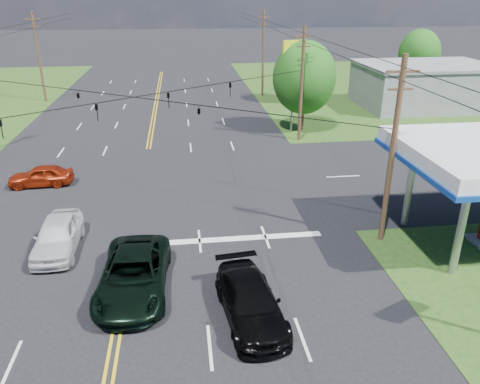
{
  "coord_description": "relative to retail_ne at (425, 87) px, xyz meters",
  "views": [
    {
      "loc": [
        2.9,
        -17.58,
        12.1
      ],
      "look_at": [
        5.89,
        6.0,
        1.83
      ],
      "focal_mm": 35.0,
      "sensor_mm": 36.0,
      "label": 1
    }
  ],
  "objects": [
    {
      "name": "pole_right_far",
      "position": [
        -17.0,
        8.0,
        2.97
      ],
      "size": [
        1.6,
        0.28,
        10.0
      ],
      "color": "#47321E",
      "rests_on": "ground"
    },
    {
      "name": "suv_black",
      "position": [
        -24.77,
        -34.48,
        -1.43
      ],
      "size": [
        2.74,
        5.52,
        1.54
      ],
      "primitive_type": "imported",
      "rotation": [
        0.0,
        0.0,
        0.11
      ],
      "color": "black",
      "rests_on": "ground"
    },
    {
      "name": "pickup_white",
      "position": [
        -33.57,
        -28.0,
        -1.36
      ],
      "size": [
        2.05,
        4.95,
        1.68
      ],
      "primitive_type": "imported",
      "rotation": [
        0.0,
        0.0,
        0.01
      ],
      "color": "silver",
      "rests_on": "ground"
    },
    {
      "name": "tree_right_b",
      "position": [
        -13.5,
        4.0,
        2.02
      ],
      "size": [
        4.94,
        4.94,
        7.09
      ],
      "color": "#47321E",
      "rests_on": "ground"
    },
    {
      "name": "stop_bar",
      "position": [
        -25.0,
        -28.0,
        -2.2
      ],
      "size": [
        10.0,
        0.5,
        0.02
      ],
      "primitive_type": "cube",
      "color": "silver",
      "rests_on": "ground"
    },
    {
      "name": "pole_ne",
      "position": [
        -17.0,
        -11.0,
        2.72
      ],
      "size": [
        1.6,
        0.28,
        9.5
      ],
      "color": "#47321E",
      "rests_on": "ground"
    },
    {
      "name": "span_wire_signals",
      "position": [
        -30.0,
        -20.0,
        3.8
      ],
      "size": [
        26.0,
        18.0,
        1.13
      ],
      "color": "black",
      "rests_on": "ground"
    },
    {
      "name": "pole_se",
      "position": [
        -17.0,
        -29.0,
        2.72
      ],
      "size": [
        1.6,
        0.28,
        9.5
      ],
      "color": "#47321E",
      "rests_on": "ground"
    },
    {
      "name": "sedan_far",
      "position": [
        -4.79,
        -18.52,
        -1.5
      ],
      "size": [
        4.97,
        2.33,
        1.4
      ],
      "primitive_type": "imported",
      "rotation": [
        0.0,
        0.0,
        -1.65
      ],
      "color": "#B9B9BE",
      "rests_on": "ground"
    },
    {
      "name": "grass_ne",
      "position": [
        5.0,
        12.0,
        -2.2
      ],
      "size": [
        46.0,
        48.0,
        0.03
      ],
      "primitive_type": "cube",
      "color": "#1E4315",
      "rests_on": "ground"
    },
    {
      "name": "tree_right_a",
      "position": [
        -16.0,
        -8.0,
        2.67
      ],
      "size": [
        5.7,
        5.7,
        8.18
      ],
      "color": "#47321E",
      "rests_on": "ground"
    },
    {
      "name": "tree_far_r",
      "position": [
        4.0,
        10.0,
        2.34
      ],
      "size": [
        5.32,
        5.32,
        7.63
      ],
      "color": "#47321E",
      "rests_on": "ground"
    },
    {
      "name": "sedan_red",
      "position": [
        -36.67,
        -19.0,
        -1.5
      ],
      "size": [
        4.2,
        1.85,
        1.4
      ],
      "primitive_type": "imported",
      "rotation": [
        0.0,
        0.0,
        -1.52
      ],
      "color": "maroon",
      "rests_on": "ground"
    },
    {
      "name": "power_lines",
      "position": [
        -30.0,
        -22.0,
        6.4
      ],
      "size": [
        26.04,
        100.0,
        0.64
      ],
      "color": "black",
      "rests_on": "ground"
    },
    {
      "name": "ground",
      "position": [
        -30.0,
        -20.0,
        -2.2
      ],
      "size": [
        280.0,
        280.0,
        0.0
      ],
      "primitive_type": "plane",
      "color": "black",
      "rests_on": "ground"
    },
    {
      "name": "retail_ne",
      "position": [
        0.0,
        0.0,
        0.0
      ],
      "size": [
        14.0,
        10.0,
        4.4
      ],
      "primitive_type": "cube",
      "color": "slate",
      "rests_on": "ground"
    },
    {
      "name": "pole_left_far",
      "position": [
        -43.0,
        8.0,
        2.97
      ],
      "size": [
        1.6,
        0.28,
        10.0
      ],
      "color": "#47321E",
      "rests_on": "ground"
    },
    {
      "name": "pickup_dkgreen",
      "position": [
        -29.5,
        -32.09,
        -1.34
      ],
      "size": [
        3.12,
        6.29,
        1.71
      ],
      "primitive_type": "imported",
      "rotation": [
        0.0,
        0.0,
        -0.05
      ],
      "color": "black",
      "rests_on": "ground"
    },
    {
      "name": "polesign_ne",
      "position": [
        -17.0,
        -8.02,
        4.18
      ],
      "size": [
        2.24,
        0.78,
        8.17
      ],
      "color": "#A5A5AA",
      "rests_on": "ground"
    }
  ]
}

